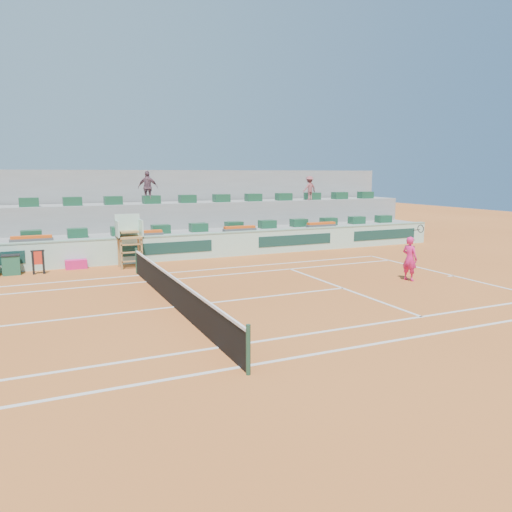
# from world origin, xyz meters

# --- Properties ---
(ground) EXTENTS (90.00, 90.00, 0.00)m
(ground) POSITION_xyz_m (0.00, 0.00, 0.00)
(ground) COLOR #A75220
(ground) RESTS_ON ground
(seating_tier_lower) EXTENTS (36.00, 4.00, 1.20)m
(seating_tier_lower) POSITION_xyz_m (0.00, 10.70, 0.60)
(seating_tier_lower) COLOR gray
(seating_tier_lower) RESTS_ON ground
(seating_tier_upper) EXTENTS (36.00, 2.40, 2.60)m
(seating_tier_upper) POSITION_xyz_m (0.00, 12.30, 1.30)
(seating_tier_upper) COLOR gray
(seating_tier_upper) RESTS_ON ground
(stadium_back_wall) EXTENTS (36.00, 0.40, 4.40)m
(stadium_back_wall) POSITION_xyz_m (0.00, 13.90, 2.20)
(stadium_back_wall) COLOR gray
(stadium_back_wall) RESTS_ON ground
(player_bag) EXTENTS (0.92, 0.41, 0.41)m
(player_bag) POSITION_xyz_m (-2.26, 8.12, 0.20)
(player_bag) COLOR #DC1C6D
(player_bag) RESTS_ON ground
(spectator_mid) EXTENTS (1.10, 0.68, 1.75)m
(spectator_mid) POSITION_xyz_m (1.80, 11.53, 3.47)
(spectator_mid) COLOR #684552
(spectator_mid) RESTS_ON seating_tier_upper
(spectator_right) EXTENTS (1.03, 0.73, 1.46)m
(spectator_right) POSITION_xyz_m (11.64, 11.46, 3.33)
(spectator_right) COLOR #8C464A
(spectator_right) RESTS_ON seating_tier_upper
(court_lines) EXTENTS (23.89, 11.09, 0.01)m
(court_lines) POSITION_xyz_m (0.00, 0.00, 0.01)
(court_lines) COLOR silver
(court_lines) RESTS_ON ground
(tennis_net) EXTENTS (0.10, 11.97, 1.10)m
(tennis_net) POSITION_xyz_m (0.00, 0.00, 0.53)
(tennis_net) COLOR black
(tennis_net) RESTS_ON ground
(advertising_hoarding) EXTENTS (36.00, 0.34, 1.26)m
(advertising_hoarding) POSITION_xyz_m (0.02, 8.50, 0.63)
(advertising_hoarding) COLOR #ACD8C3
(advertising_hoarding) RESTS_ON ground
(umpire_chair) EXTENTS (1.10, 0.90, 2.40)m
(umpire_chair) POSITION_xyz_m (0.00, 7.50, 1.54)
(umpire_chair) COLOR olive
(umpire_chair) RESTS_ON ground
(seat_row_lower) EXTENTS (32.90, 0.60, 0.44)m
(seat_row_lower) POSITION_xyz_m (0.00, 9.80, 1.42)
(seat_row_lower) COLOR #18482D
(seat_row_lower) RESTS_ON seating_tier_lower
(seat_row_upper) EXTENTS (32.90, 0.60, 0.44)m
(seat_row_upper) POSITION_xyz_m (0.00, 11.70, 2.82)
(seat_row_upper) COLOR #18482D
(seat_row_upper) RESTS_ON seating_tier_upper
(flower_planters) EXTENTS (26.80, 0.36, 0.28)m
(flower_planters) POSITION_xyz_m (-1.50, 9.00, 1.33)
(flower_planters) COLOR #4B4B4B
(flower_planters) RESTS_ON seating_tier_lower
(drink_cooler_a) EXTENTS (0.72, 0.62, 0.84)m
(drink_cooler_a) POSITION_xyz_m (-4.85, 7.88, 0.42)
(drink_cooler_a) COLOR #1B5139
(drink_cooler_a) RESTS_ON ground
(towel_rack) EXTENTS (0.54, 0.09, 1.03)m
(towel_rack) POSITION_xyz_m (-3.81, 7.50, 0.60)
(towel_rack) COLOR black
(towel_rack) RESTS_ON ground
(tennis_player) EXTENTS (0.56, 0.92, 2.28)m
(tennis_player) POSITION_xyz_m (9.58, 0.08, 0.89)
(tennis_player) COLOR #DC1C6D
(tennis_player) RESTS_ON ground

